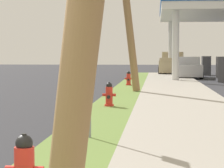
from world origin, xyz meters
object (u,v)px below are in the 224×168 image
fire_hydrant_second (109,96)px  truck_tan_at_forecourt (173,64)px  street_sign_post (90,59)px  car_silver_by_near_pump (187,68)px  fire_hydrant_third (129,79)px

fire_hydrant_second → truck_tan_at_forecourt: truck_tan_at_forecourt is taller
fire_hydrant_second → street_sign_post: size_ratio=0.35×
fire_hydrant_second → car_silver_by_near_pump: (3.70, 20.90, 0.28)m
fire_hydrant_third → car_silver_by_near_pump: (3.70, 10.51, 0.28)m
fire_hydrant_third → truck_tan_at_forecourt: size_ratio=0.13×
street_sign_post → car_silver_by_near_pump: size_ratio=0.47×
truck_tan_at_forecourt → street_sign_post: bearing=-94.6°
street_sign_post → fire_hydrant_third: bearing=90.6°
fire_hydrant_second → fire_hydrant_third: bearing=90.0°
fire_hydrant_third → car_silver_by_near_pump: car_silver_by_near_pump is taller
street_sign_post → truck_tan_at_forecourt: bearing=85.4°
car_silver_by_near_pump → street_sign_post: bearing=-97.5°
street_sign_post → fire_hydrant_second: bearing=91.9°
fire_hydrant_second → truck_tan_at_forecourt: size_ratio=0.13×
truck_tan_at_forecourt → car_silver_by_near_pump: bearing=-83.2°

